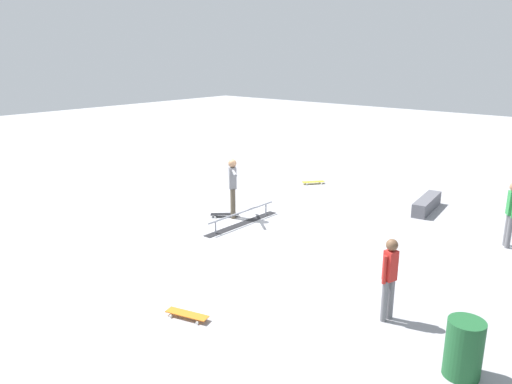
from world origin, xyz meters
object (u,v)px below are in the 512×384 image
Objects in this scene: skateboard_main at (225,214)px; loose_skateboard_yellow at (313,182)px; grind_rail at (242,218)px; skate_ledge at (427,204)px; bystander_red_shirt at (390,275)px; trash_bin at (464,349)px; bystander_green_shirt at (511,211)px; loose_skateboard_orange at (187,314)px; skater_main at (233,184)px.

skateboard_main is 4.70m from loose_skateboard_yellow.
grind_rail is 0.80m from skateboard_main.
skate_ledge reaches higher than skateboard_main.
grind_rail is at bearing 85.58° from bystander_red_shirt.
skateboard_main is 0.48× the size of bystander_red_shirt.
trash_bin reaches higher than grind_rail.
skateboard_main is 0.45× the size of bystander_green_shirt.
bystander_green_shirt is 1.95× the size of loose_skateboard_orange.
skate_ledge is at bearing -110.98° from loose_skateboard_orange.
bystander_green_shirt is at bearing 159.64° from skateboard_main.
trash_bin is (-1.51, 4.22, 0.37)m from loose_skateboard_orange.
skater_main reaches higher than skate_ledge.
bystander_green_shirt is 1.07× the size of bystander_red_shirt.
loose_skateboard_yellow and loose_skateboard_orange have the same top height.
skater_main is 1.93× the size of trash_bin.
skate_ledge is 2.56× the size of skateboard_main.
loose_skateboard_yellow is at bearing -94.94° from skate_ledge.
trash_bin is (7.62, 7.71, 0.37)m from loose_skateboard_yellow.
skateboard_main is at bearing 39.93° from loose_skateboard_yellow.
skater_main is at bearing -112.46° from trash_bin.
skate_ledge reaches higher than loose_skateboard_orange.
skateboard_main is at bearing 87.11° from bystander_red_shirt.
bystander_green_shirt reaches higher than loose_skateboard_orange.
loose_skateboard_orange is at bearing -70.31° from trash_bin.
skateboard_main is (0.11, -0.22, -0.91)m from skater_main.
grind_rail is at bearing 16.72° from skater_main.
skate_ledge is 2.11× the size of trash_bin.
bystander_red_shirt is at bearing -38.13° from bystander_green_shirt.
grind_rail is 5.03m from loose_skateboard_orange.
bystander_red_shirt is at bearing 16.25° from skate_ledge.
bystander_green_shirt is (-2.81, 6.74, 0.83)m from skateboard_main.
bystander_green_shirt is (-2.93, 5.95, 0.75)m from grind_rail.
skater_main reaches higher than bystander_green_shirt.
bystander_green_shirt reaches higher than trash_bin.
bystander_green_shirt is 5.81m from trash_bin.
skate_ledge is at bearing 86.58° from skater_main.
loose_skateboard_yellow is (-4.69, -0.13, 0.00)m from skateboard_main.
bystander_red_shirt is 1.72× the size of trash_bin.
loose_skateboard_yellow is at bearing -135.75° from bystander_green_shirt.
skate_ledge is at bearing -154.72° from trash_bin.
skate_ledge is (-4.45, 3.37, 0.04)m from grind_rail.
trash_bin is at bearing 115.90° from skateboard_main.
bystander_red_shirt is at bearing -156.07° from loose_skateboard_orange.
bystander_green_shirt is 2.14× the size of loose_skateboard_yellow.
grind_rail is at bearing -112.42° from trash_bin.
bystander_red_shirt is at bearing 69.12° from grind_rail.
grind_rail is 5.71m from bystander_red_shirt.
skateboard_main is at bearing -111.13° from trash_bin.
skate_ledge is at bearing -176.84° from skateboard_main.
skater_main is 7.05m from bystander_green_shirt.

